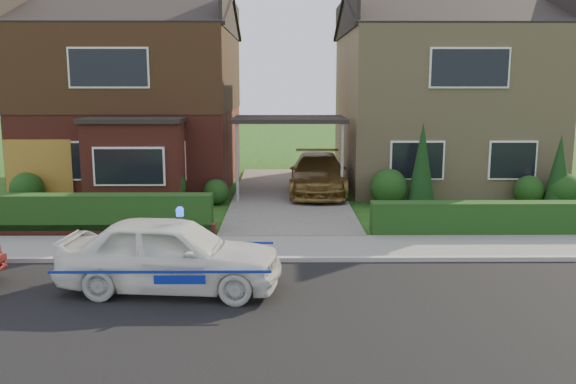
{
  "coord_description": "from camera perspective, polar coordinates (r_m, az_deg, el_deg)",
  "views": [
    {
      "loc": [
        -0.24,
        -9.95,
        3.91
      ],
      "look_at": [
        -0.11,
        3.5,
        1.5
      ],
      "focal_mm": 38.0,
      "sensor_mm": 36.0,
      "label": 1
    }
  ],
  "objects": [
    {
      "name": "ground",
      "position": [
        10.7,
        0.79,
        -11.29
      ],
      "size": [
        120.0,
        120.0,
        0.0
      ],
      "primitive_type": "plane",
      "color": "#184A13",
      "rests_on": "ground"
    },
    {
      "name": "road",
      "position": [
        10.7,
        0.79,
        -11.29
      ],
      "size": [
        60.0,
        6.0,
        0.02
      ],
      "primitive_type": "cube",
      "color": "black",
      "rests_on": "ground"
    },
    {
      "name": "kerb",
      "position": [
        13.56,
        0.5,
        -6.34
      ],
      "size": [
        60.0,
        0.16,
        0.12
      ],
      "primitive_type": "cube",
      "color": "#9E9993",
      "rests_on": "ground"
    },
    {
      "name": "sidewalk",
      "position": [
        14.58,
        0.42,
        -5.21
      ],
      "size": [
        60.0,
        2.0,
        0.1
      ],
      "primitive_type": "cube",
      "color": "slate",
      "rests_on": "ground"
    },
    {
      "name": "driveway",
      "position": [
        21.31,
        0.11,
        -0.27
      ],
      "size": [
        3.8,
        12.0,
        0.12
      ],
      "primitive_type": "cube",
      "color": "#666059",
      "rests_on": "ground"
    },
    {
      "name": "house_left",
      "position": [
        24.49,
        -13.82,
        9.62
      ],
      "size": [
        7.5,
        9.53,
        7.25
      ],
      "color": "maroon",
      "rests_on": "ground"
    },
    {
      "name": "house_right",
      "position": [
        24.7,
        13.8,
        9.28
      ],
      "size": [
        7.5,
        8.06,
        7.25
      ],
      "color": "tan",
      "rests_on": "ground"
    },
    {
      "name": "carport_link",
      "position": [
        20.95,
        0.12,
        6.71
      ],
      "size": [
        3.8,
        3.0,
        2.77
      ],
      "color": "black",
      "rests_on": "ground"
    },
    {
      "name": "garage_door",
      "position": [
        21.65,
        -22.25,
        1.79
      ],
      "size": [
        2.2,
        0.1,
        2.1
      ],
      "primitive_type": "cube",
      "color": "#985D21",
      "rests_on": "ground"
    },
    {
      "name": "dwarf_wall",
      "position": [
        16.66,
        -20.06,
        -3.42
      ],
      "size": [
        7.7,
        0.25,
        0.36
      ],
      "primitive_type": "cube",
      "color": "maroon",
      "rests_on": "ground"
    },
    {
      "name": "hedge_left",
      "position": [
        16.84,
        -19.85,
        -3.9
      ],
      "size": [
        7.5,
        0.55,
        0.9
      ],
      "primitive_type": "cube",
      "color": "black",
      "rests_on": "ground"
    },
    {
      "name": "hedge_right",
      "position": [
        16.91,
        20.45,
        -3.88
      ],
      "size": [
        7.5,
        0.55,
        0.8
      ],
      "primitive_type": "cube",
      "color": "black",
      "rests_on": "ground"
    },
    {
      "name": "shrub_left_far",
      "position": [
        21.4,
        -23.23,
        0.25
      ],
      "size": [
        1.08,
        1.08,
        1.08
      ],
      "primitive_type": "sphere",
      "color": "black",
      "rests_on": "ground"
    },
    {
      "name": "shrub_left_mid",
      "position": [
        19.89,
        -11.43,
        0.53
      ],
      "size": [
        1.32,
        1.32,
        1.32
      ],
      "primitive_type": "sphere",
      "color": "black",
      "rests_on": "ground"
    },
    {
      "name": "shrub_left_near",
      "position": [
        19.98,
        -6.74,
        0.01
      ],
      "size": [
        0.84,
        0.84,
        0.84
      ],
      "primitive_type": "sphere",
      "color": "black",
      "rests_on": "ground"
    },
    {
      "name": "shrub_right_near",
      "position": [
        19.93,
        9.4,
        0.44
      ],
      "size": [
        1.2,
        1.2,
        1.2
      ],
      "primitive_type": "sphere",
      "color": "black",
      "rests_on": "ground"
    },
    {
      "name": "shrub_right_mid",
      "position": [
        21.33,
        21.61,
        0.17
      ],
      "size": [
        0.96,
        0.96,
        0.96
      ],
      "primitive_type": "sphere",
      "color": "black",
      "rests_on": "ground"
    },
    {
      "name": "shrub_right_far",
      "position": [
        21.45,
        24.4,
        0.19
      ],
      "size": [
        1.08,
        1.08,
        1.08
      ],
      "primitive_type": "sphere",
      "color": "black",
      "rests_on": "ground"
    },
    {
      "name": "conifer_a",
      "position": [
        19.83,
        12.41,
        2.34
      ],
      "size": [
        0.9,
        0.9,
        2.6
      ],
      "primitive_type": "cone",
      "color": "black",
      "rests_on": "ground"
    },
    {
      "name": "conifer_b",
      "position": [
        21.28,
        24.02,
        1.67
      ],
      "size": [
        0.9,
        0.9,
        2.2
      ],
      "primitive_type": "cone",
      "color": "black",
      "rests_on": "ground"
    },
    {
      "name": "police_car",
      "position": [
        11.79,
        -10.89,
        -5.76
      ],
      "size": [
        3.85,
        4.33,
        1.59
      ],
      "rotation": [
        0.0,
        0.0,
        1.47
      ],
      "color": "silver",
      "rests_on": "ground"
    },
    {
      "name": "driveway_car",
      "position": [
        21.22,
        2.82,
        1.71
      ],
      "size": [
        2.12,
        4.8,
        1.37
      ],
      "primitive_type": "imported",
      "rotation": [
        0.0,
        0.0,
        -0.04
      ],
      "color": "brown",
      "rests_on": "driveway"
    },
    {
      "name": "potted_plant_b",
      "position": [
        16.5,
        -8.57,
        -2.31
      ],
      "size": [
        0.54,
        0.53,
        0.77
      ],
      "primitive_type": "imported",
      "rotation": [
        0.0,
        0.0,
        0.92
      ],
      "color": "gray",
      "rests_on": "ground"
    },
    {
      "name": "potted_plant_c",
      "position": [
        17.23,
        -8.07,
        -1.82
      ],
      "size": [
        0.54,
        0.54,
        0.74
      ],
      "primitive_type": "imported",
      "rotation": [
        0.0,
        0.0,
        1.16
      ],
      "color": "gray",
      "rests_on": "ground"
    }
  ]
}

